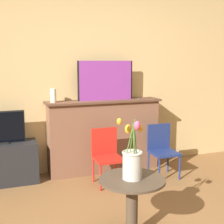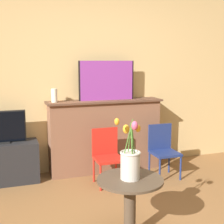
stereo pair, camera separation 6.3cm
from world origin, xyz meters
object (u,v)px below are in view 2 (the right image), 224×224
chair_red (107,153)px  vase_tulips (130,160)px  painting (107,81)px  chair_blue (163,148)px

chair_red → vase_tulips: bearing=-99.4°
painting → chair_blue: bearing=-37.7°
chair_blue → vase_tulips: (-0.96, -1.22, 0.31)m
chair_blue → vase_tulips: size_ratio=1.30×
chair_red → chair_blue: bearing=-0.8°
chair_red → vase_tulips: 1.28m
painting → vase_tulips: 1.80m
chair_blue → vase_tulips: bearing=-128.2°
painting → chair_red: (-0.15, -0.46, -0.85)m
chair_red → painting: bearing=72.1°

